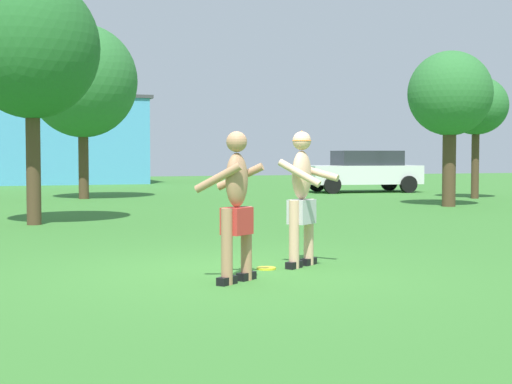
{
  "coord_description": "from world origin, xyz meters",
  "views": [
    {
      "loc": [
        -2.81,
        -8.79,
        1.45
      ],
      "look_at": [
        0.39,
        0.35,
        0.97
      ],
      "focal_mm": 53.43,
      "sensor_mm": 36.0,
      "label": 1
    }
  ],
  "objects_px": {
    "tree_right_field": "(450,95)",
    "tree_behind_players": "(32,48)",
    "player_in_red": "(236,203)",
    "player_with_cap": "(302,192)",
    "car_white_near_post": "(363,171)",
    "frisbee": "(266,268)",
    "tree_left_field": "(83,81)",
    "tree_near_building": "(476,106)"
  },
  "relations": [
    {
      "from": "player_in_red",
      "to": "frisbee",
      "type": "height_order",
      "value": "player_in_red"
    },
    {
      "from": "player_in_red",
      "to": "tree_behind_players",
      "type": "height_order",
      "value": "tree_behind_players"
    },
    {
      "from": "car_white_near_post",
      "to": "tree_behind_players",
      "type": "height_order",
      "value": "tree_behind_players"
    },
    {
      "from": "tree_right_field",
      "to": "tree_near_building",
      "type": "height_order",
      "value": "tree_right_field"
    },
    {
      "from": "tree_left_field",
      "to": "player_in_red",
      "type": "bearing_deg",
      "value": -90.82
    },
    {
      "from": "tree_left_field",
      "to": "tree_near_building",
      "type": "bearing_deg",
      "value": -18.49
    },
    {
      "from": "player_with_cap",
      "to": "tree_behind_players",
      "type": "xyz_separation_m",
      "value": [
        -2.94,
        7.2,
        2.64
      ]
    },
    {
      "from": "player_in_red",
      "to": "tree_near_building",
      "type": "distance_m",
      "value": 17.97
    },
    {
      "from": "tree_right_field",
      "to": "player_in_red",
      "type": "bearing_deg",
      "value": -133.32
    },
    {
      "from": "player_with_cap",
      "to": "car_white_near_post",
      "type": "distance_m",
      "value": 19.58
    },
    {
      "from": "car_white_near_post",
      "to": "player_with_cap",
      "type": "bearing_deg",
      "value": -119.59
    },
    {
      "from": "player_with_cap",
      "to": "tree_right_field",
      "type": "xyz_separation_m",
      "value": [
        8.22,
        9.09,
        2.11
      ]
    },
    {
      "from": "car_white_near_post",
      "to": "tree_behind_players",
      "type": "relative_size",
      "value": 0.88
    },
    {
      "from": "player_with_cap",
      "to": "tree_behind_players",
      "type": "distance_m",
      "value": 8.22
    },
    {
      "from": "tree_behind_players",
      "to": "player_with_cap",
      "type": "bearing_deg",
      "value": -67.78
    },
    {
      "from": "frisbee",
      "to": "player_in_red",
      "type": "bearing_deg",
      "value": -129.4
    },
    {
      "from": "player_with_cap",
      "to": "player_in_red",
      "type": "height_order",
      "value": "player_with_cap"
    },
    {
      "from": "tree_left_field",
      "to": "tree_near_building",
      "type": "height_order",
      "value": "tree_left_field"
    },
    {
      "from": "player_with_cap",
      "to": "frisbee",
      "type": "relative_size",
      "value": 7.15
    },
    {
      "from": "player_with_cap",
      "to": "tree_left_field",
      "type": "xyz_separation_m",
      "value": [
        -0.92,
        16.09,
        2.82
      ]
    },
    {
      "from": "frisbee",
      "to": "car_white_near_post",
      "type": "relative_size",
      "value": 0.05
    },
    {
      "from": "frisbee",
      "to": "tree_behind_players",
      "type": "height_order",
      "value": "tree_behind_players"
    },
    {
      "from": "player_with_cap",
      "to": "tree_behind_players",
      "type": "height_order",
      "value": "tree_behind_players"
    },
    {
      "from": "player_with_cap",
      "to": "tree_right_field",
      "type": "distance_m",
      "value": 12.44
    },
    {
      "from": "car_white_near_post",
      "to": "frisbee",
      "type": "bearing_deg",
      "value": -120.78
    },
    {
      "from": "player_with_cap",
      "to": "tree_near_building",
      "type": "relative_size",
      "value": 0.44
    },
    {
      "from": "player_in_red",
      "to": "tree_behind_players",
      "type": "distance_m",
      "value": 8.69
    },
    {
      "from": "player_in_red",
      "to": "car_white_near_post",
      "type": "distance_m",
      "value": 20.91
    },
    {
      "from": "car_white_near_post",
      "to": "tree_right_field",
      "type": "xyz_separation_m",
      "value": [
        -1.45,
        -7.93,
        2.25
      ]
    },
    {
      "from": "frisbee",
      "to": "tree_left_field",
      "type": "bearing_deg",
      "value": 91.45
    },
    {
      "from": "frisbee",
      "to": "tree_near_building",
      "type": "xyz_separation_m",
      "value": [
        11.68,
        12.11,
        2.99
      ]
    },
    {
      "from": "tree_right_field",
      "to": "tree_near_building",
      "type": "distance_m",
      "value": 4.17
    },
    {
      "from": "player_in_red",
      "to": "tree_left_field",
      "type": "bearing_deg",
      "value": 89.18
    },
    {
      "from": "car_white_near_post",
      "to": "tree_right_field",
      "type": "relative_size",
      "value": 1.04
    },
    {
      "from": "player_with_cap",
      "to": "frisbee",
      "type": "xyz_separation_m",
      "value": [
        -0.51,
        -0.06,
        -0.96
      ]
    },
    {
      "from": "player_with_cap",
      "to": "tree_left_field",
      "type": "relative_size",
      "value": 0.31
    },
    {
      "from": "frisbee",
      "to": "car_white_near_post",
      "type": "distance_m",
      "value": 19.91
    },
    {
      "from": "tree_behind_players",
      "to": "tree_near_building",
      "type": "height_order",
      "value": "tree_behind_players"
    },
    {
      "from": "frisbee",
      "to": "car_white_near_post",
      "type": "height_order",
      "value": "car_white_near_post"
    },
    {
      "from": "player_in_red",
      "to": "tree_left_field",
      "type": "relative_size",
      "value": 0.3
    },
    {
      "from": "player_with_cap",
      "to": "tree_left_field",
      "type": "bearing_deg",
      "value": 93.27
    },
    {
      "from": "tree_right_field",
      "to": "tree_behind_players",
      "type": "relative_size",
      "value": 0.84
    }
  ]
}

